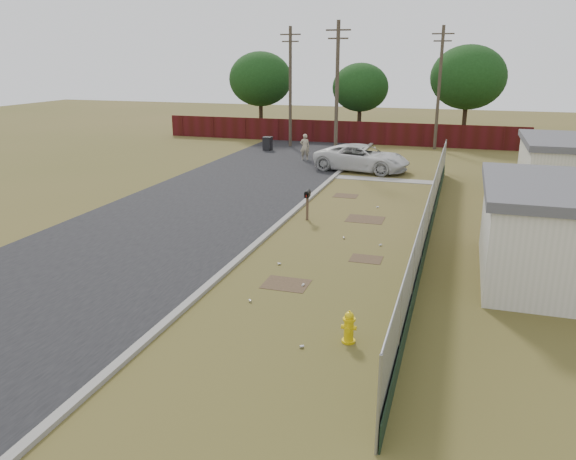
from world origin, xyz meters
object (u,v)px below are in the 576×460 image
(mailbox, at_px, (307,196))
(pedestrian, at_px, (305,147))
(pickup_truck, at_px, (362,158))
(trash_bin, at_px, (268,143))
(fire_hydrant, at_px, (349,328))

(mailbox, relative_size, pedestrian, 0.74)
(pickup_truck, xyz_separation_m, trash_bin, (-8.25, 5.82, -0.29))
(fire_hydrant, bearing_deg, trash_bin, 113.18)
(pickup_truck, bearing_deg, trash_bin, 64.77)
(fire_hydrant, relative_size, mailbox, 0.65)
(mailbox, distance_m, pickup_truck, 11.63)
(pickup_truck, bearing_deg, fire_hydrant, -160.59)
(pedestrian, bearing_deg, pickup_truck, 135.34)
(mailbox, xyz_separation_m, pedestrian, (-4.15, 14.32, -0.15))
(fire_hydrant, bearing_deg, pedestrian, 108.15)
(pedestrian, bearing_deg, fire_hydrant, 94.79)
(mailbox, height_order, trash_bin, mailbox)
(pickup_truck, height_order, trash_bin, pickup_truck)
(fire_hydrant, distance_m, pedestrian, 25.88)
(mailbox, height_order, pickup_truck, pickup_truck)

